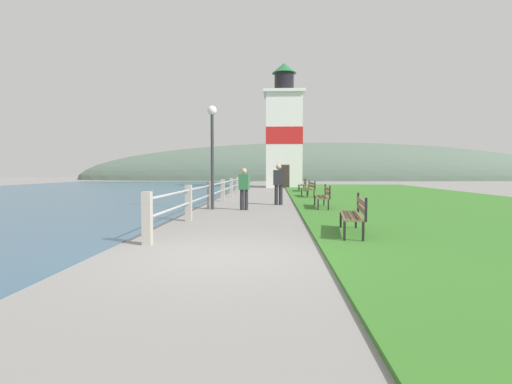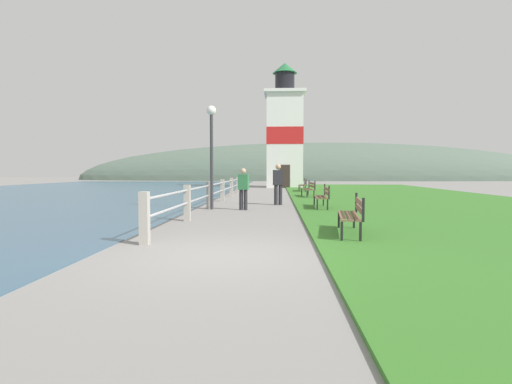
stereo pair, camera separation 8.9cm
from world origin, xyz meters
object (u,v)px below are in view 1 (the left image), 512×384
park_bench_by_lighthouse (303,184)px  lamp_post (212,138)px  lighthouse (284,134)px  park_bench_near (355,213)px  park_bench_midway (324,195)px  person_by_railing (279,183)px  person_strolling (244,187)px  park_bench_far (309,188)px

park_bench_by_lighthouse → lamp_post: 13.82m
lighthouse → park_bench_near: bearing=-87.8°
park_bench_midway → park_bench_near: bearing=91.5°
park_bench_by_lighthouse → lighthouse: 9.03m
lamp_post → person_by_railing: bearing=39.7°
lighthouse → person_strolling: (-1.94, -20.99, -3.93)m
park_bench_far → person_by_railing: person_by_railing is taller
park_bench_by_lighthouse → park_bench_midway: bearing=90.4°
park_bench_midway → person_by_railing: size_ratio=1.11×
lamp_post → lighthouse: bearing=81.3°
park_bench_far → park_bench_midway: bearing=85.1°
person_strolling → person_by_railing: bearing=-20.0°
park_bench_near → lamp_post: 7.76m
park_bench_by_lighthouse → person_strolling: bearing=77.4°
park_bench_midway → lighthouse: size_ratio=0.18×
park_bench_far → park_bench_by_lighthouse: same height
park_bench_near → lamp_post: lamp_post is taller
park_bench_near → lighthouse: (-1.04, 26.95, 4.25)m
person_by_railing → park_bench_far: bearing=-28.9°
park_bench_far → park_bench_by_lighthouse: size_ratio=1.08×
park_bench_midway → person_by_railing: (-1.72, 1.83, 0.42)m
park_bench_near → person_strolling: (-2.98, 5.96, 0.32)m
park_bench_far → park_bench_near: bearing=84.8°
person_strolling → lamp_post: 2.26m
park_bench_far → lamp_post: 8.46m
park_bench_midway → person_strolling: (-3.05, -0.47, 0.32)m
park_bench_midway → park_bench_by_lighthouse: size_ratio=1.06×
park_bench_midway → park_bench_by_lighthouse: bearing=-88.3°
park_bench_midway → lighthouse: bearing=-84.9°
park_bench_near → person_by_railing: (-1.66, 8.26, 0.42)m
lighthouse → park_bench_by_lighthouse: bearing=-81.5°
park_bench_midway → park_bench_by_lighthouse: same height
park_bench_near → person_strolling: 6.67m
park_bench_by_lighthouse → lighthouse: lighthouse is taller
park_bench_near → person_strolling: bearing=-56.5°
park_bench_midway → park_bench_far: size_ratio=0.99×
park_bench_near → lighthouse: 27.31m
park_bench_far → person_by_railing: size_ratio=1.13×
person_strolling → lamp_post: bearing=91.8°
person_by_railing → person_strolling: bearing=140.8°
park_bench_far → lighthouse: bearing=-90.2°
lamp_post → park_bench_by_lighthouse: bearing=71.4°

